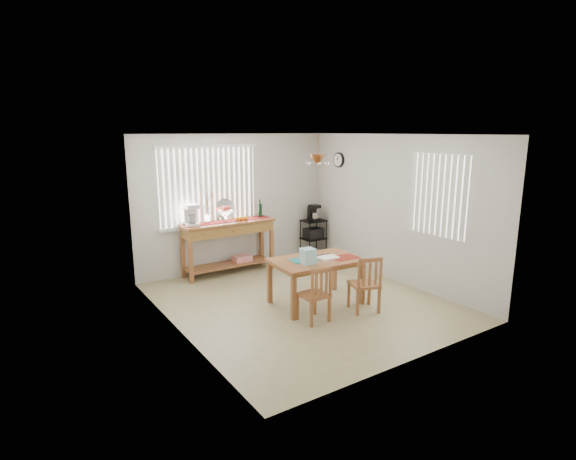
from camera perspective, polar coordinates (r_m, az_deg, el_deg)
ground at (r=7.23m, az=1.75°, el=-9.08°), size 4.00×4.50×0.01m
room_shell at (r=6.81m, az=1.79°, el=4.36°), size 4.20×4.70×2.70m
sideboard at (r=8.50m, az=-7.53°, el=-0.55°), size 1.78×0.50×1.00m
sideboard_items at (r=8.32m, az=-9.53°, el=1.93°), size 1.69×0.43×0.77m
wire_cart at (r=9.59m, az=3.23°, el=-0.60°), size 0.47×0.38×0.80m
cart_items at (r=9.50m, az=3.24°, el=2.19°), size 0.19×0.23×0.33m
dining_table at (r=6.96m, az=3.58°, el=-4.36°), size 1.41×0.96×0.72m
table_items at (r=6.75m, az=3.20°, el=-3.39°), size 1.03×0.55×0.23m
chair_left at (r=6.38m, az=3.47°, el=-8.22°), size 0.39×0.39×0.81m
chair_right at (r=6.81m, az=9.78°, el=-6.80°), size 0.50×0.50×0.86m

